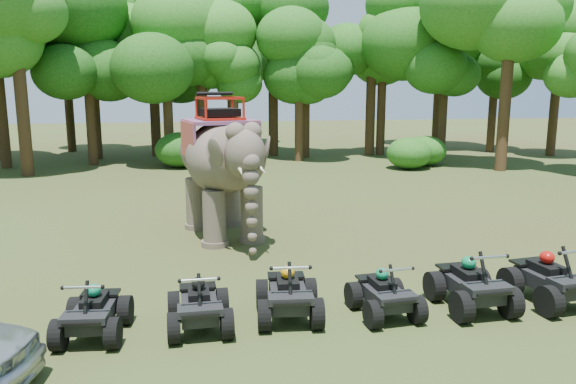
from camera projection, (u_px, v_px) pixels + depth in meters
The scene contains 28 objects.
ground at pixel (296, 283), 12.92m from camera, with size 110.00×110.00×0.00m, color #47381E.
elephant at pixel (222, 166), 16.59m from camera, with size 2.22×5.04×4.23m, color brown, non-canonical shape.
atv_0 at pixel (93, 306), 10.09m from camera, with size 1.14×1.57×1.16m, color black, non-canonical shape.
atv_1 at pixel (199, 299), 10.41m from camera, with size 1.16×1.59×1.18m, color black, non-canonical shape.
atv_2 at pixel (288, 287), 10.89m from camera, with size 1.22×1.68×1.24m, color black, non-canonical shape.
atv_3 at pixel (385, 288), 11.01m from camera, with size 1.12×1.54×1.14m, color black, non-canonical shape.
atv_4 at pixel (472, 278), 11.32m from camera, with size 1.29×1.77×1.31m, color black, non-canonical shape.
atv_5 at pixel (551, 273), 11.61m from camera, with size 1.31×1.79×1.33m, color black, non-canonical shape.
tree_0 at pixel (234, 103), 32.06m from camera, with size 4.77×4.77×6.82m, color #195114, non-canonical shape.
tree_1 at pixel (299, 104), 32.47m from camera, with size 4.60×4.60×6.57m, color #195114, non-canonical shape.
tree_2 at pixel (371, 76), 34.88m from camera, with size 6.91×6.91×9.87m, color #195114, non-canonical shape.
tree_3 at pixel (444, 99), 33.49m from camera, with size 5.01×5.01×7.15m, color #195114, non-canonical shape.
tree_4 at pixel (507, 77), 28.49m from camera, with size 6.75×6.75×9.64m, color #195114, non-canonical shape.
tree_28 at pixel (19, 75), 26.84m from camera, with size 6.83×6.83×9.76m, color #195114, non-canonical shape.
tree_29 at pixel (89, 96), 30.79m from camera, with size 5.32×5.32×7.60m, color #195114, non-canonical shape.
tree_30 at pixel (167, 93), 30.99m from camera, with size 5.57×5.57×7.96m, color #195114, non-canonical shape.
tree_31 at pixel (306, 96), 34.09m from camera, with size 5.25×5.25×7.49m, color #195114, non-canonical shape.
tree_32 at pixel (493, 97), 36.59m from camera, with size 5.09×5.09×7.27m, color #195114, non-canonical shape.
tree_34 at pixel (439, 74), 38.96m from camera, with size 7.19×7.19×10.27m, color #195114, non-canonical shape.
tree_35 at pixel (382, 90), 35.24m from camera, with size 5.68×5.68×8.11m, color #195114, non-canonical shape.
tree_36 at pixel (231, 87), 40.41m from camera, with size 5.89×5.89×8.42m, color #195114, non-canonical shape.
tree_38 at pixel (92, 74), 32.96m from camera, with size 7.03×7.03×10.04m, color #195114, non-canonical shape.
tree_39 at pixel (273, 75), 34.55m from camera, with size 7.00×7.00×10.00m, color #195114, non-canonical shape.
tree_40 at pixel (153, 73), 34.44m from camera, with size 7.16×7.16×10.23m, color #195114, non-canonical shape.
tree_42 at pixel (202, 91), 38.82m from camera, with size 5.51×5.51×7.87m, color #195114, non-canonical shape.
tree_43 at pixel (556, 89), 34.67m from camera, with size 5.81×5.81×8.30m, color #195114, non-canonical shape.
tree_44 at pixel (202, 76), 32.47m from camera, with size 6.85×6.85×9.78m, color #195114, non-canonical shape.
tree_45 at pixel (68, 87), 36.74m from camera, with size 5.94×5.94×8.48m, color #195114, non-canonical shape.
Camera 1 is at (-2.16, -12.09, 4.53)m, focal length 35.00 mm.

